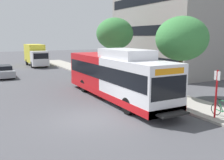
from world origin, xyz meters
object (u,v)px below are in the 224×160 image
transit_bus (115,76)px  street_tree_mid_block (115,34)px  street_tree_near_stop (182,39)px  parked_car_far_lane (4,71)px  bus_stop_sign_pole (216,90)px  box_truck_background (36,55)px

transit_bus → street_tree_mid_block: (4.21, 7.75, 3.04)m
street_tree_near_stop → parked_car_far_lane: street_tree_near_stop is taller
bus_stop_sign_pole → box_truck_background: size_ratio=0.37×
bus_stop_sign_pole → box_truck_background: (-3.19, 30.45, 0.09)m
transit_bus → box_truck_background: size_ratio=1.75×
street_tree_near_stop → box_truck_background: 26.37m
street_tree_near_stop → transit_bus: bearing=156.1°
street_tree_near_stop → street_tree_mid_block: 9.67m
transit_bus → box_truck_background: transit_bus is taller
transit_bus → parked_car_far_lane: size_ratio=2.72×
box_truck_background → transit_bus: bearing=-88.3°
parked_car_far_lane → box_truck_background: bearing=60.6°
transit_bus → box_truck_background: bearing=91.7°
transit_bus → parked_car_far_lane: transit_bus is taller
street_tree_near_stop → street_tree_mid_block: bearing=90.7°
transit_bus → bus_stop_sign_pole: size_ratio=4.71×
transit_bus → street_tree_mid_block: street_tree_mid_block is taller
street_tree_near_stop → parked_car_far_lane: (-10.42, 16.21, -3.65)m
transit_bus → street_tree_near_stop: 5.40m
transit_bus → bus_stop_sign_pole: transit_bus is taller
bus_stop_sign_pole → street_tree_mid_block: (1.73, 14.35, 3.10)m
transit_bus → parked_car_far_lane: 15.57m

